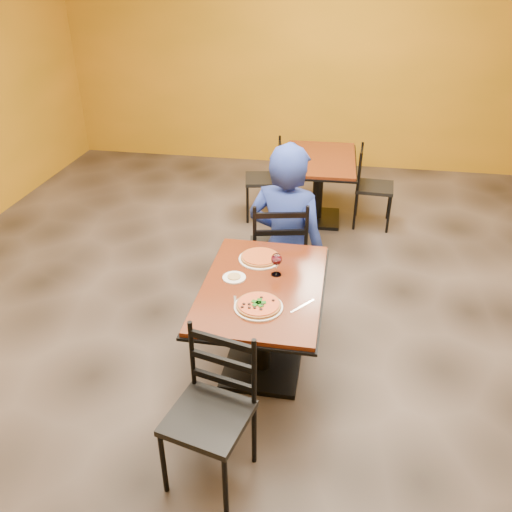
% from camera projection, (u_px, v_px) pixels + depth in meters
% --- Properties ---
extents(floor, '(7.00, 8.00, 0.01)m').
position_uv_depth(floor, '(272.00, 328.00, 4.34)').
color(floor, black).
rests_on(floor, ground).
extents(wall_back, '(7.00, 0.01, 3.00)m').
position_uv_depth(wall_back, '(318.00, 56.00, 7.00)').
color(wall_back, orange).
rests_on(wall_back, ground).
extents(table_main, '(0.83, 1.23, 0.75)m').
position_uv_depth(table_main, '(263.00, 308.00, 3.63)').
color(table_main, '#5B210E').
rests_on(table_main, floor).
extents(table_second, '(0.83, 1.20, 0.75)m').
position_uv_depth(table_second, '(319.00, 175.00, 5.83)').
color(table_second, '#5B210E').
rests_on(table_second, floor).
extents(chair_main_near, '(0.51, 0.51, 0.94)m').
position_uv_depth(chair_main_near, '(208.00, 419.00, 2.88)').
color(chair_main_near, black).
rests_on(chair_main_near, floor).
extents(chair_main_far, '(0.54, 0.54, 1.00)m').
position_uv_depth(chair_main_far, '(278.00, 250.00, 4.45)').
color(chair_main_far, black).
rests_on(chair_main_far, floor).
extents(chair_second_left, '(0.48, 0.48, 0.90)m').
position_uv_depth(chair_second_left, '(264.00, 180.00, 5.97)').
color(chair_second_left, black).
rests_on(chair_second_left, floor).
extents(chair_second_right, '(0.42, 0.42, 0.89)m').
position_uv_depth(chair_second_right, '(375.00, 188.00, 5.79)').
color(chair_second_right, black).
rests_on(chair_second_right, floor).
extents(diner, '(0.78, 0.60, 1.44)m').
position_uv_depth(diner, '(287.00, 226.00, 4.36)').
color(diner, navy).
rests_on(diner, floor).
extents(plate_main, '(0.31, 0.31, 0.01)m').
position_uv_depth(plate_main, '(259.00, 307.00, 3.30)').
color(plate_main, white).
rests_on(plate_main, table_main).
extents(pizza_main, '(0.28, 0.28, 0.02)m').
position_uv_depth(pizza_main, '(259.00, 305.00, 3.29)').
color(pizza_main, maroon).
rests_on(pizza_main, plate_main).
extents(plate_far, '(0.31, 0.31, 0.01)m').
position_uv_depth(plate_far, '(260.00, 259.00, 3.82)').
color(plate_far, white).
rests_on(plate_far, table_main).
extents(pizza_far, '(0.28, 0.28, 0.02)m').
position_uv_depth(pizza_far, '(260.00, 257.00, 3.81)').
color(pizza_far, '#BB6A24').
rests_on(pizza_far, plate_far).
extents(side_plate, '(0.16, 0.16, 0.01)m').
position_uv_depth(side_plate, '(234.00, 278.00, 3.60)').
color(side_plate, white).
rests_on(side_plate, table_main).
extents(dip, '(0.09, 0.09, 0.01)m').
position_uv_depth(dip, '(234.00, 276.00, 3.60)').
color(dip, '#A88751').
rests_on(dip, side_plate).
extents(wine_glass, '(0.08, 0.08, 0.18)m').
position_uv_depth(wine_glass, '(276.00, 263.00, 3.60)').
color(wine_glass, white).
rests_on(wine_glass, table_main).
extents(fork, '(0.07, 0.19, 0.00)m').
position_uv_depth(fork, '(236.00, 304.00, 3.33)').
color(fork, silver).
rests_on(fork, table_main).
extents(knife, '(0.14, 0.17, 0.00)m').
position_uv_depth(knife, '(302.00, 306.00, 3.32)').
color(knife, silver).
rests_on(knife, table_main).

